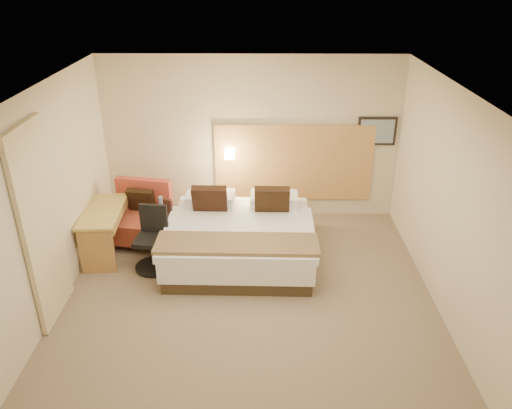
{
  "coord_description": "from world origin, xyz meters",
  "views": [
    {
      "loc": [
        0.15,
        -5.25,
        3.95
      ],
      "look_at": [
        0.09,
        0.72,
        1.03
      ],
      "focal_mm": 35.0,
      "sensor_mm": 36.0,
      "label": 1
    }
  ],
  "objects_px": {
    "side_table": "(167,224)",
    "desk": "(105,219)",
    "bed": "(240,236)",
    "desk_chair": "(153,244)",
    "lounge_chair": "(140,218)"
  },
  "relations": [
    {
      "from": "side_table",
      "to": "desk",
      "type": "bearing_deg",
      "value": -158.38
    },
    {
      "from": "bed",
      "to": "desk_chair",
      "type": "xyz_separation_m",
      "value": [
        -1.22,
        -0.31,
        0.04
      ]
    },
    {
      "from": "desk",
      "to": "lounge_chair",
      "type": "bearing_deg",
      "value": 45.69
    },
    {
      "from": "lounge_chair",
      "to": "desk_chair",
      "type": "bearing_deg",
      "value": -65.94
    },
    {
      "from": "desk_chair",
      "to": "bed",
      "type": "bearing_deg",
      "value": 14.08
    },
    {
      "from": "bed",
      "to": "lounge_chair",
      "type": "xyz_separation_m",
      "value": [
        -1.57,
        0.48,
        0.04
      ]
    },
    {
      "from": "bed",
      "to": "side_table",
      "type": "relative_size",
      "value": 3.4
    },
    {
      "from": "side_table",
      "to": "desk_chair",
      "type": "xyz_separation_m",
      "value": [
        -0.07,
        -0.71,
        0.07
      ]
    },
    {
      "from": "bed",
      "to": "lounge_chair",
      "type": "height_order",
      "value": "bed"
    },
    {
      "from": "lounge_chair",
      "to": "side_table",
      "type": "xyz_separation_m",
      "value": [
        0.43,
        -0.08,
        -0.06
      ]
    },
    {
      "from": "lounge_chair",
      "to": "desk_chair",
      "type": "distance_m",
      "value": 0.86
    },
    {
      "from": "lounge_chair",
      "to": "desk",
      "type": "relative_size",
      "value": 0.85
    },
    {
      "from": "side_table",
      "to": "desk_chair",
      "type": "relative_size",
      "value": 0.69
    },
    {
      "from": "lounge_chair",
      "to": "side_table",
      "type": "height_order",
      "value": "lounge_chair"
    },
    {
      "from": "lounge_chair",
      "to": "desk_chair",
      "type": "height_order",
      "value": "lounge_chair"
    }
  ]
}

